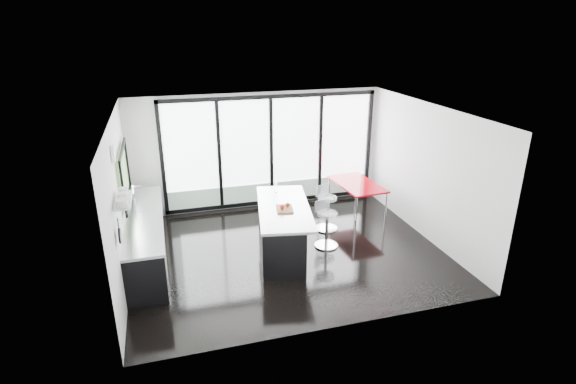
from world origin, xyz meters
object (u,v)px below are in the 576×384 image
object	(u,v)px
island	(280,228)
bar_stool_near	(327,229)
red_table	(356,199)
bar_stool_far	(327,213)

from	to	relation	value
island	bar_stool_near	world-z (taller)	island
bar_stool_near	red_table	bearing A→B (deg)	28.76
island	bar_stool_near	xyz separation A→B (m)	(0.95, -0.09, -0.11)
bar_stool_far	bar_stool_near	bearing A→B (deg)	-134.64
island	red_table	xyz separation A→B (m)	(2.18, 1.20, -0.08)
bar_stool_near	bar_stool_far	xyz separation A→B (m)	(0.29, 0.75, 0.01)
island	bar_stool_far	bearing A→B (deg)	27.95
bar_stool_near	island	bearing A→B (deg)	156.73
bar_stool_far	red_table	distance (m)	1.09
bar_stool_far	island	bearing A→B (deg)	-175.55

